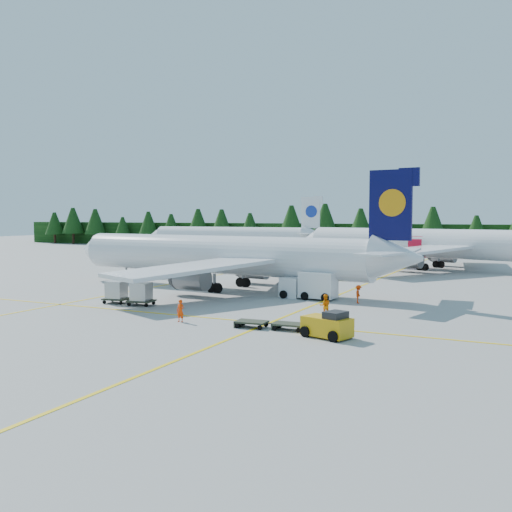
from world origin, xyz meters
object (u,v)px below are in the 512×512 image
at_px(baggage_tug, 328,325).
at_px(service_truck, 308,285).
at_px(airliner_navy, 212,255).
at_px(airliner_red, 416,243).
at_px(airstairs, 149,271).

bearing_deg(baggage_tug, service_truck, 132.13).
xyz_separation_m(service_truck, baggage_tug, (7.16, -15.47, -0.45)).
relative_size(service_truck, baggage_tug, 1.57).
distance_m(airliner_navy, service_truck, 12.50).
bearing_deg(service_truck, baggage_tug, -62.56).
distance_m(airliner_red, baggage_tug, 52.00).
distance_m(airstairs, baggage_tug, 39.80).
bearing_deg(service_truck, airliner_red, 87.54).
bearing_deg(service_truck, airstairs, 163.46).
xyz_separation_m(airliner_red, airstairs, (-27.81, -27.77, -2.88)).
xyz_separation_m(airliner_red, baggage_tug, (3.94, -51.77, -2.87)).
xyz_separation_m(airliner_navy, service_truck, (11.97, -2.78, -2.28)).
height_order(airliner_navy, service_truck, airliner_navy).
bearing_deg(baggage_tug, airliner_red, 111.64).
relative_size(airliner_red, baggage_tug, 12.15).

